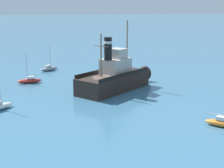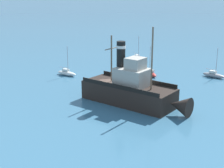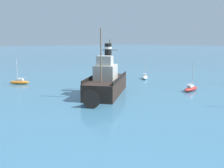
{
  "view_description": "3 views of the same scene",
  "coord_description": "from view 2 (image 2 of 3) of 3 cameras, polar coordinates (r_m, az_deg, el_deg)",
  "views": [
    {
      "loc": [
        45.38,
        -8.68,
        12.56
      ],
      "look_at": [
        1.21,
        1.17,
        1.68
      ],
      "focal_mm": 55.0,
      "sensor_mm": 36.0,
      "label": 1
    },
    {
      "loc": [
        9.97,
        41.74,
        14.75
      ],
      "look_at": [
        0.09,
        0.96,
        2.32
      ],
      "focal_mm": 55.0,
      "sensor_mm": 36.0,
      "label": 2
    },
    {
      "loc": [
        -30.35,
        24.43,
        8.34
      ],
      "look_at": [
        -3.66,
        2.47,
        1.88
      ],
      "focal_mm": 38.0,
      "sensor_mm": 36.0,
      "label": 3
    }
  ],
  "objects": [
    {
      "name": "old_tugboat",
      "position": [
        43.04,
        3.41,
        -1.0
      ],
      "size": [
        11.67,
        13.33,
        9.9
      ],
      "color": "#2D231E",
      "rests_on": "ground"
    },
    {
      "name": "sailboat_red",
      "position": [
        56.91,
        6.4,
        1.82
      ],
      "size": [
        1.44,
        3.88,
        4.9
      ],
      "color": "#B22823",
      "rests_on": "ground"
    },
    {
      "name": "sailboat_white",
      "position": [
        57.2,
        -7.54,
        1.85
      ],
      "size": [
        3.36,
        3.56,
        4.9
      ],
      "color": "white",
      "rests_on": "ground"
    },
    {
      "name": "sailboat_navy",
      "position": [
        68.05,
        4.26,
        4.3
      ],
      "size": [
        1.88,
        3.95,
        4.9
      ],
      "color": "navy",
      "rests_on": "ground"
    },
    {
      "name": "sailboat_grey",
      "position": [
        57.88,
        16.55,
        1.48
      ],
      "size": [
        3.06,
        3.76,
        4.9
      ],
      "color": "gray",
      "rests_on": "ground"
    },
    {
      "name": "ground_plane",
      "position": [
        45.38,
        -0.18,
        -2.47
      ],
      "size": [
        600.0,
        600.0,
        0.0
      ],
      "primitive_type": "plane",
      "color": "teal"
    }
  ]
}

